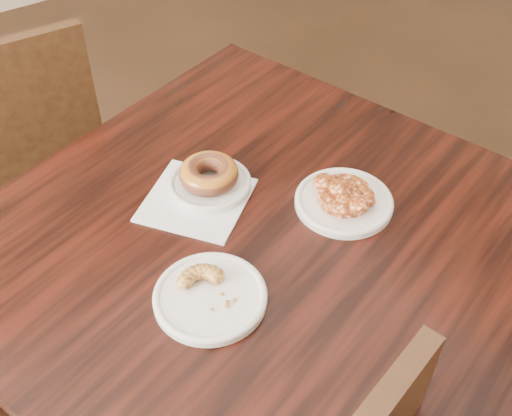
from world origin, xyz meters
TOP-DOWN VIEW (x-y plane):
  - floor at (0.00, 0.00)m, footprint 5.00×5.00m
  - cafe_table at (-0.12, -0.13)m, footprint 1.17×1.17m
  - chair_far at (-0.39, 0.68)m, footprint 0.49×0.49m
  - napkin at (-0.17, 0.01)m, footprint 0.25×0.25m
  - plate_donut at (-0.13, 0.03)m, footprint 0.15×0.15m
  - plate_cruller at (-0.26, -0.19)m, footprint 0.18×0.18m
  - plate_fritter at (0.05, -0.14)m, footprint 0.18×0.18m
  - glazed_donut at (-0.13, 0.03)m, footprint 0.11×0.11m
  - apple_fritter at (0.05, -0.14)m, footprint 0.13×0.13m
  - cruller_fragment at (-0.26, -0.19)m, footprint 0.09×0.09m

SIDE VIEW (x-z plane):
  - floor at x=0.00m, z-range 0.00..0.00m
  - cafe_table at x=-0.12m, z-range 0.00..0.75m
  - chair_far at x=-0.39m, z-range 0.00..0.90m
  - napkin at x=-0.17m, z-range 0.75..0.75m
  - plate_cruller at x=-0.26m, z-range 0.75..0.76m
  - plate_fritter at x=0.05m, z-range 0.75..0.76m
  - plate_donut at x=-0.13m, z-range 0.75..0.77m
  - cruller_fragment at x=-0.26m, z-range 0.76..0.79m
  - apple_fritter at x=0.05m, z-range 0.76..0.79m
  - glazed_donut at x=-0.13m, z-range 0.77..0.80m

